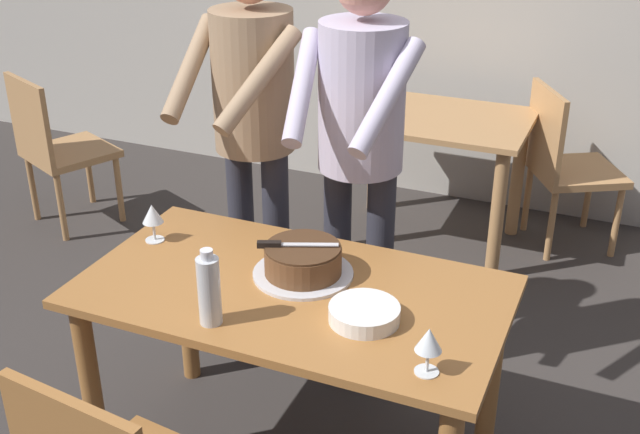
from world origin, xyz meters
name	(u,v)px	position (x,y,z in m)	size (l,w,h in m)	color
main_dining_table	(292,321)	(0.00, 0.00, 0.62)	(1.40, 0.77, 0.75)	#9E6633
cake_on_platter	(302,262)	(0.00, 0.09, 0.80)	(0.34, 0.34, 0.11)	silver
cake_knife	(281,244)	(-0.07, 0.06, 0.87)	(0.26, 0.12, 0.02)	silver
plate_stack	(364,314)	(0.28, -0.09, 0.78)	(0.22, 0.22, 0.05)	white
wine_glass_near	(429,341)	(0.53, -0.26, 0.85)	(0.08, 0.08, 0.14)	silver
wine_glass_far	(152,215)	(-0.60, 0.11, 0.85)	(0.08, 0.08, 0.14)	silver
water_bottle	(209,290)	(-0.14, -0.28, 0.86)	(0.07, 0.07, 0.25)	silver
person_cutting_cake	(360,137)	(0.01, 0.59, 1.08)	(0.47, 0.55, 1.72)	#2D2D38
person_standing_beside	(253,118)	(-0.45, 0.62, 1.08)	(0.46, 0.57, 1.72)	#2D2D38
background_table	(433,144)	(-0.05, 1.90, 0.58)	(1.00, 0.70, 0.74)	tan
background_chair_0	(56,146)	(-2.06, 1.27, 0.49)	(0.58, 0.58, 0.90)	tan
background_chair_1	(564,162)	(0.62, 2.14, 0.49)	(0.60, 0.60, 0.90)	tan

